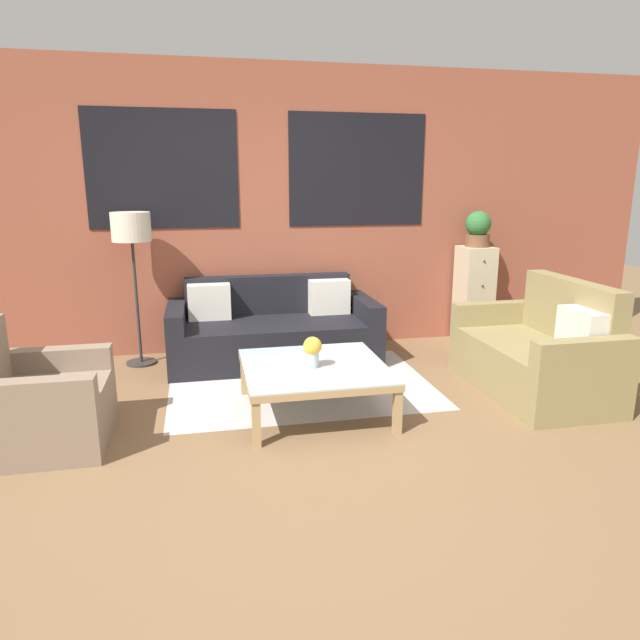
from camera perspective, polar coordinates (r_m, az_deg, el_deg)
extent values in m
plane|color=brown|center=(3.79, -0.85, -12.81)|extent=(16.00, 16.00, 0.00)
cube|color=brown|center=(5.82, -5.64, 10.77)|extent=(8.40, 0.08, 2.80)
cube|color=black|center=(5.73, -15.46, 14.32)|extent=(1.40, 0.01, 1.10)
cube|color=black|center=(5.95, 3.77, 14.73)|extent=(1.40, 0.01, 1.10)
cube|color=#BCB7B2|center=(4.90, -1.96, -6.48)|extent=(2.19, 1.59, 0.00)
cube|color=black|center=(5.40, -4.52, -2.36)|extent=(1.64, 0.72, 0.40)
cube|color=black|center=(5.78, -5.13, 0.64)|extent=(1.64, 0.16, 0.78)
cube|color=black|center=(5.42, -14.10, -1.70)|extent=(0.16, 0.88, 0.58)
cube|color=black|center=(5.64, 4.44, -0.73)|extent=(0.16, 0.88, 0.58)
cube|color=beige|center=(5.55, -11.01, 1.79)|extent=(0.40, 0.16, 0.34)
cube|color=silver|center=(5.68, 0.93, 2.33)|extent=(0.40, 0.16, 0.34)
cube|color=olive|center=(4.96, 19.59, -4.50)|extent=(0.64, 1.13, 0.42)
cube|color=olive|center=(5.11, 23.64, -1.42)|extent=(0.16, 1.13, 0.92)
cube|color=olive|center=(5.50, 16.97, -1.46)|extent=(0.80, 0.14, 0.62)
cube|color=olive|center=(4.48, 24.78, -5.59)|extent=(0.80, 0.14, 0.62)
cube|color=beige|center=(4.72, 24.62, -1.08)|extent=(0.16, 0.40, 0.34)
cube|color=#84705B|center=(4.18, -24.79, -8.57)|extent=(0.64, 0.53, 0.40)
cube|color=#84705B|center=(3.87, -27.13, -9.32)|extent=(0.80, 0.14, 0.56)
cube|color=#84705B|center=(4.48, -24.99, -6.04)|extent=(0.80, 0.14, 0.56)
cube|color=silver|center=(4.22, -0.58, -4.59)|extent=(1.04, 1.04, 0.01)
cube|color=tan|center=(3.78, 0.92, -7.36)|extent=(1.04, 0.05, 0.05)
cube|color=tan|center=(4.70, -1.77, -3.09)|extent=(1.04, 0.05, 0.05)
cube|color=tan|center=(4.17, -7.29, -5.41)|extent=(0.05, 1.04, 0.05)
cube|color=tan|center=(4.35, 5.85, -4.53)|extent=(0.05, 1.04, 0.05)
cube|color=tan|center=(3.78, -6.40, -9.99)|extent=(0.06, 0.05, 0.36)
cube|color=tan|center=(3.98, 7.75, -8.80)|extent=(0.05, 0.05, 0.36)
cube|color=tan|center=(4.68, -7.59, -5.28)|extent=(0.06, 0.06, 0.36)
cube|color=tan|center=(4.84, 3.92, -4.54)|extent=(0.05, 0.06, 0.36)
cylinder|color=#2D2D2D|center=(5.71, -17.41, -4.07)|extent=(0.28, 0.28, 0.02)
cylinder|color=#2D2D2D|center=(5.57, -17.84, 1.64)|extent=(0.03, 0.03, 1.14)
cylinder|color=beige|center=(5.47, -18.38, 8.85)|extent=(0.35, 0.35, 0.26)
cube|color=#C6B793|center=(6.32, 15.11, 2.48)|extent=(0.33, 0.36, 1.02)
sphere|color=#38332D|center=(6.10, 16.11, 5.68)|extent=(0.02, 0.02, 0.02)
sphere|color=#38332D|center=(6.14, 15.95, 3.32)|extent=(0.02, 0.02, 0.02)
sphere|color=#38332D|center=(6.19, 15.80, 0.98)|extent=(0.02, 0.02, 0.02)
sphere|color=#38332D|center=(6.25, 15.64, -1.31)|extent=(0.02, 0.02, 0.02)
cylinder|color=brown|center=(6.24, 15.44, 7.66)|extent=(0.25, 0.25, 0.13)
sphere|color=#2D6B33|center=(6.22, 15.55, 9.26)|extent=(0.26, 0.26, 0.26)
cylinder|color=#ADBCC6|center=(4.16, -0.74, -4.00)|extent=(0.09, 0.09, 0.11)
sphere|color=gold|center=(4.13, -0.75, -2.62)|extent=(0.14, 0.14, 0.14)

